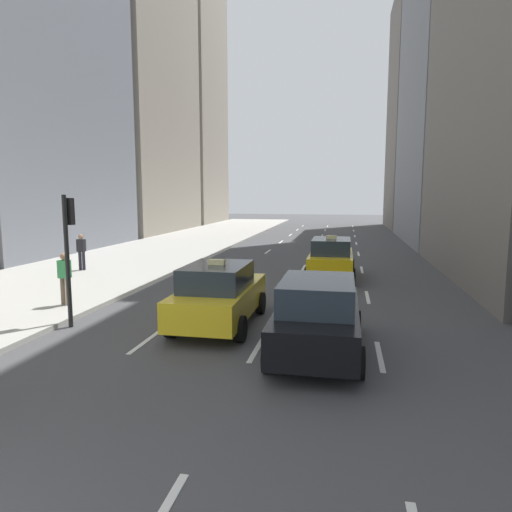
# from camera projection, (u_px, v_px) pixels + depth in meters

# --- Properties ---
(sidewalk_left) EXTENTS (8.00, 66.00, 0.15)m
(sidewalk_left) POSITION_uv_depth(u_px,v_px,m) (172.00, 246.00, 31.07)
(sidewalk_left) COLOR #ADAAA3
(sidewalk_left) RESTS_ON ground
(lane_markings) EXTENTS (5.72, 56.00, 0.01)m
(lane_markings) POSITION_uv_depth(u_px,v_px,m) (308.00, 259.00, 25.36)
(lane_markings) COLOR white
(lane_markings) RESTS_ON ground
(taxi_lead) EXTENTS (2.02, 4.40, 1.87)m
(taxi_lead) POSITION_uv_depth(u_px,v_px,m) (219.00, 294.00, 12.54)
(taxi_lead) COLOR yellow
(taxi_lead) RESTS_ON ground
(taxi_second) EXTENTS (2.02, 4.40, 1.87)m
(taxi_second) POSITION_uv_depth(u_px,v_px,m) (331.00, 258.00, 19.68)
(taxi_second) COLOR yellow
(taxi_second) RESTS_ON ground
(sedan_black_near) EXTENTS (2.02, 4.53, 1.75)m
(sedan_black_near) POSITION_uv_depth(u_px,v_px,m) (318.00, 315.00, 10.33)
(sedan_black_near) COLOR black
(sedan_black_near) RESTS_ON ground
(pedestrian_mid_block) EXTENTS (0.36, 0.22, 1.65)m
(pedestrian_mid_block) POSITION_uv_depth(u_px,v_px,m) (65.00, 276.00, 14.25)
(pedestrian_mid_block) COLOR brown
(pedestrian_mid_block) RESTS_ON sidewalk_left
(pedestrian_far_walking) EXTENTS (0.36, 0.22, 1.65)m
(pedestrian_far_walking) POSITION_uv_depth(u_px,v_px,m) (81.00, 250.00, 20.82)
(pedestrian_far_walking) COLOR #23232D
(pedestrian_far_walking) RESTS_ON sidewalk_left
(traffic_light_pole) EXTENTS (0.24, 0.42, 3.60)m
(traffic_light_pole) POSITION_uv_depth(u_px,v_px,m) (68.00, 239.00, 12.26)
(traffic_light_pole) COLOR black
(traffic_light_pole) RESTS_ON ground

